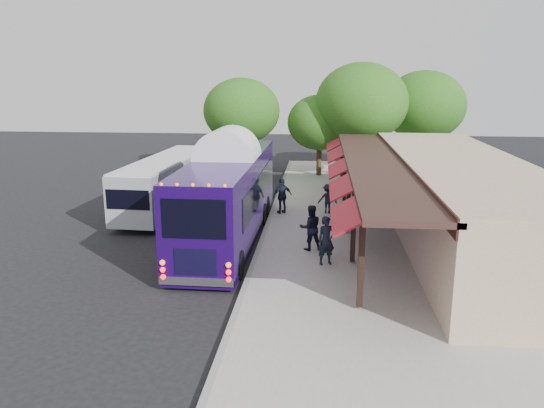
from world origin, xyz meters
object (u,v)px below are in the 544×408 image
at_px(ped_b, 311,228).
at_px(ped_d, 328,199).
at_px(sign_board, 361,226).
at_px(ped_c, 282,196).
at_px(coach_bus, 229,193).
at_px(city_bus, 168,181).
at_px(ped_a, 326,241).

bearing_deg(ped_b, ped_d, -112.03).
relative_size(ped_b, ped_d, 1.23).
bearing_deg(sign_board, ped_d, 112.27).
bearing_deg(sign_board, ped_c, 134.89).
bearing_deg(coach_bus, ped_d, 45.57).
xyz_separation_m(ped_b, ped_c, (-1.56, 5.67, -0.02)).
bearing_deg(ped_d, ped_b, 81.48).
distance_m(ped_b, sign_board, 2.31).
bearing_deg(city_bus, ped_a, -41.08).
bearing_deg(coach_bus, ped_a, -36.66).
xyz_separation_m(coach_bus, sign_board, (5.72, -0.65, -1.18)).
bearing_deg(coach_bus, ped_b, -22.97).
relative_size(city_bus, ped_a, 5.62).
bearing_deg(city_bus, ped_d, -1.40).
height_order(city_bus, sign_board, city_bus).
bearing_deg(ped_a, ped_d, 67.73).
distance_m(city_bus, ped_c, 6.35).
relative_size(coach_bus, sign_board, 10.87).
bearing_deg(ped_a, ped_c, 85.33).
height_order(ped_a, ped_d, ped_a).
relative_size(ped_a, sign_board, 1.64).
bearing_deg(ped_b, sign_board, -170.84).
bearing_deg(sign_board, ped_a, -112.69).
bearing_deg(city_bus, ped_c, -5.51).
distance_m(ped_a, sign_board, 2.98).
distance_m(city_bus, ped_a, 11.85).
relative_size(coach_bus, ped_c, 6.69).
bearing_deg(ped_a, ped_b, 89.44).
bearing_deg(ped_c, coach_bus, 31.26).
height_order(city_bus, ped_c, city_bus).
bearing_deg(sign_board, coach_bus, -179.33).
xyz_separation_m(coach_bus, ped_a, (4.23, -3.23, -1.02)).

